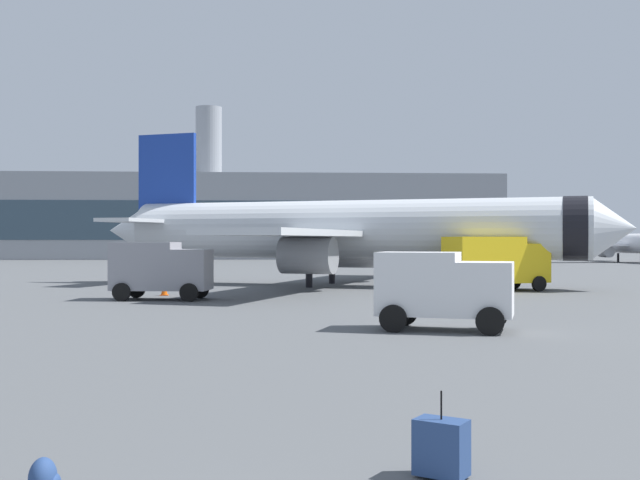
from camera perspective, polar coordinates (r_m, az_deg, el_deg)
name	(u,v)px	position (r m, az deg, el deg)	size (l,w,h in m)	color
airplane_at_gate	(347,230)	(50.75, 1.97, 0.74)	(34.36, 31.49, 10.50)	silver
airplane_taxiing	(634,244)	(111.97, 22.09, -0.25)	(22.23, 24.65, 7.24)	white
service_truck	(160,268)	(39.79, -11.64, -2.01)	(5.06, 3.10, 2.90)	gray
fuel_truck	(495,261)	(46.71, 12.73, -1.51)	(6.44, 4.11, 3.20)	yellow
cargo_van	(443,287)	(26.10, 9.01, -3.40)	(4.82, 3.52, 2.60)	white
safety_cone_mid	(164,289)	(42.83, -11.37, -3.51)	(0.44, 0.44, 0.77)	#F2590C
rolling_suitcase	(441,447)	(10.19, 8.90, -14.81)	(0.75, 0.70, 1.10)	navy
traveller_backpack	(44,479)	(9.90, -19.60, -16.20)	(0.36, 0.40, 0.48)	navy
terminal_building	(189,217)	(132.85, -9.58, 1.65)	(102.01, 23.89, 25.51)	gray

